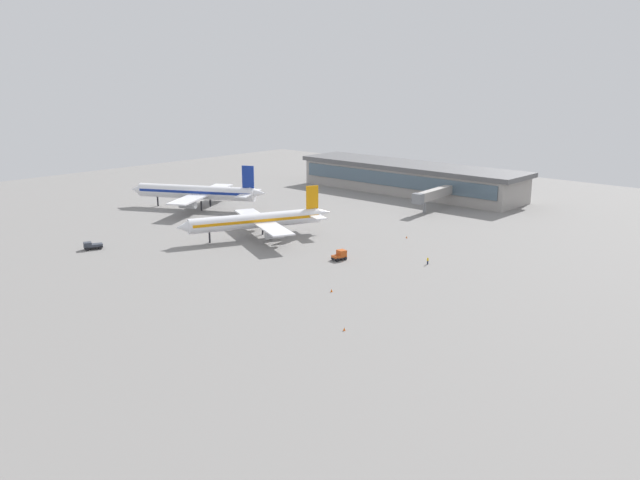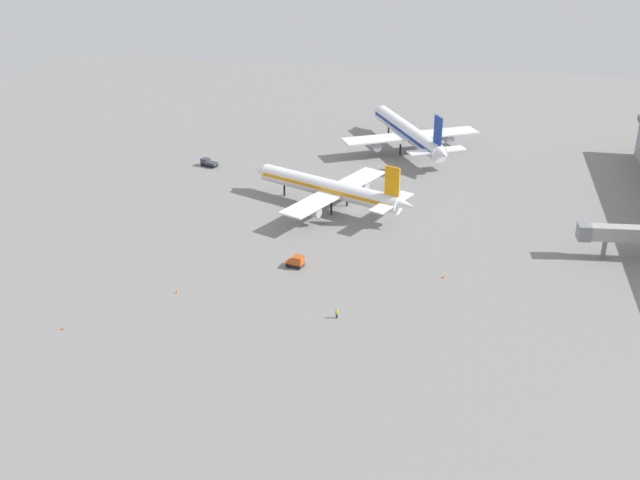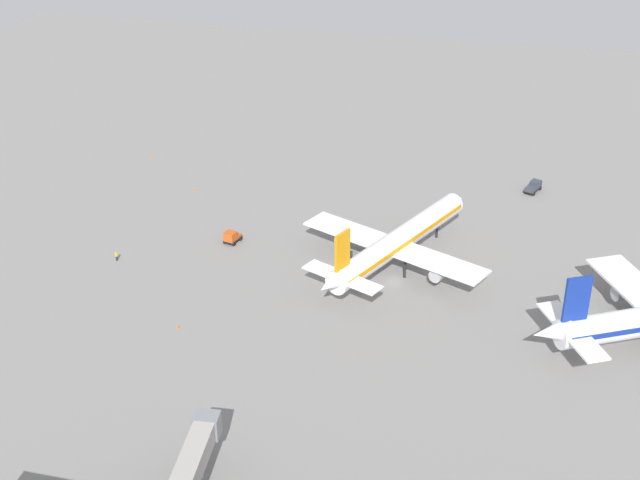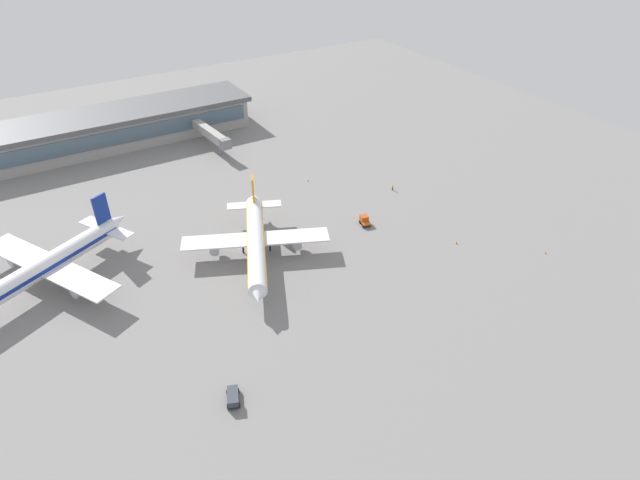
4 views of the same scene
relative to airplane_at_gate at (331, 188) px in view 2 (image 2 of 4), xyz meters
The scene contains 10 objects.
ground 6.93m from the airplane_at_gate, 86.27° to the right, with size 288.00×288.00×0.00m, color gray.
airplane_at_gate is the anchor object (origin of this frame).
airplane_taxiing 45.46m from the airplane_at_gate, 17.36° to the right, with size 43.15×36.00×14.31m.
pushback_tractor 41.79m from the airplane_at_gate, 58.83° to the left, with size 3.48×4.79×1.90m.
baggage_tug 30.02m from the airplane_at_gate, behind, with size 2.86×3.56×2.30m.
ground_crew_worker 48.07m from the airplane_at_gate, 168.51° to the right, with size 0.51×0.53×1.67m.
jet_bridge 64.02m from the airplane_at_gate, 102.42° to the right, with size 5.02×24.15×6.74m.
safety_cone_near_gate 68.15m from the airplane_at_gate, 150.24° to the left, with size 0.44×0.44×0.60m, color #EA590C.
safety_cone_mid_apron 48.33m from the airplane_at_gate, 155.57° to the left, with size 0.44×0.44×0.60m, color #EA590C.
safety_cone_far_side 39.56m from the airplane_at_gate, 137.71° to the right, with size 0.44×0.44×0.60m, color #EA590C.
Camera 2 is at (-158.26, -23.06, 66.90)m, focal length 43.60 mm.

